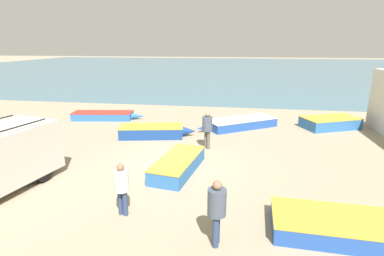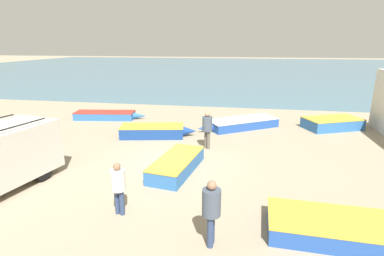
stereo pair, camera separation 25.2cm
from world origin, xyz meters
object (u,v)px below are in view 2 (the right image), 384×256
Objects in this scene: fishing_rowboat_0 at (155,131)px; fisherman_2 at (118,184)px; fishing_rowboat_3 at (107,115)px; fisherman_0 at (211,207)px; fishing_rowboat_5 at (178,163)px; fishing_rowboat_2 at (334,123)px; fisherman_1 at (207,127)px; fishing_rowboat_4 at (240,123)px; fishing_rowboat_1 at (360,231)px.

fisherman_2 is (1.23, -7.64, 0.67)m from fishing_rowboat_0.
fisherman_0 is at bearing -62.88° from fishing_rowboat_3.
fishing_rowboat_0 reaches higher than fishing_rowboat_3.
fishing_rowboat_5 is at bearing -56.76° from fishing_rowboat_3.
fisherman_1 reaches higher than fishing_rowboat_2.
fishing_rowboat_0 is 10.61m from fishing_rowboat_2.
fishing_rowboat_0 is 1.05× the size of fishing_rowboat_5.
fishing_rowboat_0 is 2.38× the size of fisherman_0.
fishing_rowboat_2 is at bearing 7.36° from fishing_rowboat_0.
fisherman_2 is at bearing 38.13° from fishing_rowboat_4.
fisherman_1 is (0.82, 2.76, 0.80)m from fishing_rowboat_5.
fishing_rowboat_2 is at bearing -36.93° from fishing_rowboat_5.
fishing_rowboat_3 is at bearing 132.15° from fishing_rowboat_0.
fisherman_1 reaches higher than fisherman_0.
fishing_rowboat_2 reaches higher than fishing_rowboat_4.
fisherman_2 is (5.55, -10.85, 0.73)m from fishing_rowboat_3.
fishing_rowboat_0 is at bearing 120.79° from fisherman_0.
fisherman_1 is (7.37, -4.64, 0.84)m from fishing_rowboat_3.
fishing_rowboat_4 is at bearing -12.35° from fishing_rowboat_3.
fishing_rowboat_3 is at bearing 130.85° from fisherman_0.
fisherman_1 reaches higher than fishing_rowboat_4.
fishing_rowboat_0 is 1.04× the size of fishing_rowboat_2.
fisherman_1 reaches higher than fishing_rowboat_0.
fishing_rowboat_1 is at bearing -55.73° from fishing_rowboat_0.
fishing_rowboat_5 is 3.66m from fisherman_2.
fishing_rowboat_3 is 1.00× the size of fishing_rowboat_4.
fisherman_2 is (-3.33, -10.22, 0.71)m from fishing_rowboat_4.
fishing_rowboat_5 is 2.21× the size of fisherman_1.
fishing_rowboat_4 is 1.20× the size of fishing_rowboat_5.
fishing_rowboat_5 is at bearing -73.12° from fishing_rowboat_0.
fisherman_1 is (3.05, -1.43, 0.78)m from fishing_rowboat_0.
fishing_rowboat_5 is (-7.82, -7.56, -0.03)m from fishing_rowboat_2.
fisherman_2 reaches higher than fishing_rowboat_1.
fisherman_2 is at bearing -177.81° from fishing_rowboat_1.
fishing_rowboat_1 is 10.79m from fishing_rowboat_4.
fishing_rowboat_2 reaches higher than fishing_rowboat_1.
fishing_rowboat_2 is (10.06, 3.38, 0.02)m from fishing_rowboat_0.
fishing_rowboat_3 is 2.65× the size of fisherman_1.
fisherman_0 is at bearing 53.63° from fishing_rowboat_4.
fishing_rowboat_4 is 2.96× the size of fisherman_2.
fishing_rowboat_1 is 1.33× the size of fishing_rowboat_5.
fishing_rowboat_0 is 5.38m from fishing_rowboat_3.
fishing_rowboat_4 is at bearing 174.54° from fisherman_2.
fishing_rowboat_4 reaches higher than fishing_rowboat_1.
fishing_rowboat_2 is 14.13m from fisherman_2.
fishing_rowboat_4 is (8.88, -0.63, 0.02)m from fishing_rowboat_3.
fisherman_1 is at bearing 130.04° from fishing_rowboat_1.
fishing_rowboat_3 is 1.20× the size of fishing_rowboat_5.
fishing_rowboat_5 is 2.46× the size of fisherman_2.
fishing_rowboat_0 is 9.52m from fisherman_0.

